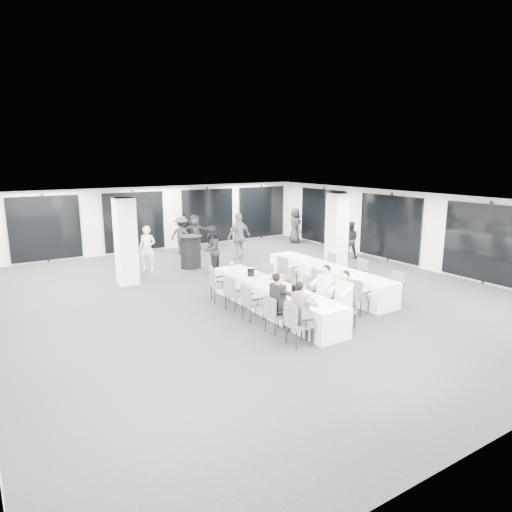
% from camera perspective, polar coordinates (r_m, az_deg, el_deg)
% --- Properties ---
extents(room, '(14.04, 16.04, 2.84)m').
position_cam_1_polar(room, '(14.80, 0.24, 1.92)').
color(room, '#222227').
rests_on(room, ground).
extents(column_left, '(0.60, 0.60, 2.80)m').
position_cam_1_polar(column_left, '(15.17, -15.96, 1.74)').
color(column_left, white).
rests_on(column_left, floor).
extents(column_right, '(0.60, 0.60, 2.80)m').
position_cam_1_polar(column_right, '(16.72, 10.07, 2.97)').
color(column_right, white).
rests_on(column_right, floor).
extents(banquet_table_main, '(0.90, 5.00, 0.75)m').
position_cam_1_polar(banquet_table_main, '(12.16, 2.17, -5.32)').
color(banquet_table_main, silver).
rests_on(banquet_table_main, floor).
extents(banquet_table_side, '(0.90, 5.00, 0.75)m').
position_cam_1_polar(banquet_table_side, '(14.30, 8.91, -2.77)').
color(banquet_table_side, silver).
rests_on(banquet_table_side, floor).
extents(cocktail_table, '(0.87, 0.87, 1.20)m').
position_cam_1_polar(cocktail_table, '(17.08, -8.18, 0.53)').
color(cocktail_table, black).
rests_on(cocktail_table, floor).
extents(chair_main_left_near, '(0.53, 0.58, 0.98)m').
position_cam_1_polar(chair_main_left_near, '(10.05, 5.03, -8.11)').
color(chair_main_left_near, '#52555A').
rests_on(chair_main_left_near, floor).
extents(chair_main_left_second, '(0.47, 0.52, 0.89)m').
position_cam_1_polar(chair_main_left_second, '(10.71, 2.28, -7.04)').
color(chair_main_left_second, '#52555A').
rests_on(chair_main_left_second, floor).
extents(chair_main_left_mid, '(0.48, 0.53, 0.91)m').
position_cam_1_polar(chair_main_left_mid, '(11.54, -0.71, -5.53)').
color(chair_main_left_mid, '#52555A').
rests_on(chair_main_left_mid, floor).
extents(chair_main_left_fourth, '(0.53, 0.57, 0.93)m').
position_cam_1_polar(chair_main_left_fourth, '(12.25, -2.85, -4.44)').
color(chair_main_left_fourth, '#52555A').
rests_on(chair_main_left_fourth, floor).
extents(chair_main_left_far, '(0.61, 0.64, 1.00)m').
position_cam_1_polar(chair_main_left_far, '(13.02, -4.90, -3.26)').
color(chair_main_left_far, '#52555A').
rests_on(chair_main_left_far, floor).
extents(chair_main_right_near, '(0.51, 0.55, 0.90)m').
position_cam_1_polar(chair_main_right_near, '(11.24, 11.17, -6.30)').
color(chair_main_right_near, '#52555A').
rests_on(chair_main_right_near, floor).
extents(chair_main_right_second, '(0.57, 0.61, 0.98)m').
position_cam_1_polar(chair_main_right_second, '(11.71, 8.88, -5.24)').
color(chair_main_right_second, '#52555A').
rests_on(chair_main_right_second, floor).
extents(chair_main_right_mid, '(0.55, 0.58, 0.91)m').
position_cam_1_polar(chair_main_right_mid, '(12.31, 6.35, -4.48)').
color(chair_main_right_mid, '#52555A').
rests_on(chair_main_right_mid, floor).
extents(chair_main_right_fourth, '(0.58, 0.61, 0.96)m').
position_cam_1_polar(chair_main_right_fourth, '(13.09, 3.53, -3.26)').
color(chair_main_right_fourth, '#52555A').
rests_on(chair_main_right_fourth, floor).
extents(chair_main_right_far, '(0.54, 0.57, 0.89)m').
position_cam_1_polar(chair_main_right_far, '(13.87, 1.16, -2.52)').
color(chair_main_right_far, '#52555A').
rests_on(chair_main_right_far, floor).
extents(chair_side_left_near, '(0.58, 0.61, 0.95)m').
position_cam_1_polar(chair_side_left_near, '(12.24, 12.48, -4.68)').
color(chair_side_left_near, '#52555A').
rests_on(chair_side_left_near, floor).
extents(chair_side_left_mid, '(0.50, 0.55, 0.91)m').
position_cam_1_polar(chair_side_left_mid, '(13.28, 8.00, -3.26)').
color(chair_side_left_mid, '#52555A').
rests_on(chair_side_left_mid, floor).
extents(chair_side_left_far, '(0.54, 0.58, 0.97)m').
position_cam_1_polar(chair_side_left_far, '(14.53, 3.73, -1.66)').
color(chair_side_left_far, '#52555A').
rests_on(chair_side_left_far, floor).
extents(chair_side_right_near, '(0.46, 0.51, 0.86)m').
position_cam_1_polar(chair_side_right_near, '(13.54, 16.97, -3.51)').
color(chair_side_right_near, '#52555A').
rests_on(chair_side_right_near, floor).
extents(chair_side_right_mid, '(0.57, 0.61, 0.97)m').
position_cam_1_polar(chair_side_right_mid, '(14.48, 12.66, -1.99)').
color(chair_side_right_mid, '#52555A').
rests_on(chair_side_right_mid, floor).
extents(chair_side_right_far, '(0.54, 0.57, 0.91)m').
position_cam_1_polar(chair_side_right_far, '(15.45, 9.03, -1.07)').
color(chair_side_right_far, '#52555A').
rests_on(chair_side_right_far, floor).
extents(seated_guest_a, '(0.50, 0.38, 1.44)m').
position_cam_1_polar(seated_guest_a, '(10.05, 5.84, -6.58)').
color(seated_guest_a, slate).
rests_on(seated_guest_a, floor).
extents(seated_guest_b, '(0.50, 0.38, 1.44)m').
position_cam_1_polar(seated_guest_b, '(10.70, 2.99, -5.34)').
color(seated_guest_b, black).
rests_on(seated_guest_b, floor).
extents(seated_guest_c, '(0.50, 0.38, 1.44)m').
position_cam_1_polar(seated_guest_c, '(11.04, 10.66, -5.00)').
color(seated_guest_c, white).
rests_on(seated_guest_c, floor).
extents(seated_guest_d, '(0.50, 0.38, 1.44)m').
position_cam_1_polar(seated_guest_d, '(11.52, 8.35, -4.18)').
color(seated_guest_d, white).
rests_on(seated_guest_d, floor).
extents(standing_guest_a, '(0.80, 0.83, 1.78)m').
position_cam_1_polar(standing_guest_a, '(18.89, -7.46, 2.55)').
color(standing_guest_a, black).
rests_on(standing_guest_a, floor).
extents(standing_guest_b, '(1.07, 1.03, 1.92)m').
position_cam_1_polar(standing_guest_b, '(16.15, -5.68, 1.19)').
color(standing_guest_b, black).
rests_on(standing_guest_b, floor).
extents(standing_guest_c, '(1.21, 1.31, 1.84)m').
position_cam_1_polar(standing_guest_c, '(19.49, -9.29, 2.88)').
color(standing_guest_c, black).
rests_on(standing_guest_c, floor).
extents(standing_guest_d, '(1.38, 0.95, 2.15)m').
position_cam_1_polar(standing_guest_d, '(18.15, -2.15, 2.84)').
color(standing_guest_d, slate).
rests_on(standing_guest_d, floor).
extents(standing_guest_e, '(0.71, 1.00, 1.89)m').
position_cam_1_polar(standing_guest_e, '(21.93, 4.89, 4.11)').
color(standing_guest_e, black).
rests_on(standing_guest_e, floor).
extents(standing_guest_f, '(1.75, 1.30, 1.78)m').
position_cam_1_polar(standing_guest_f, '(20.44, -7.67, 3.29)').
color(standing_guest_f, black).
rests_on(standing_guest_f, floor).
extents(standing_guest_g, '(0.87, 0.85, 1.85)m').
position_cam_1_polar(standing_guest_g, '(16.88, -13.43, 1.28)').
color(standing_guest_g, white).
rests_on(standing_guest_g, floor).
extents(standing_guest_h, '(0.94, 0.93, 1.71)m').
position_cam_1_polar(standing_guest_h, '(18.93, 11.64, 2.31)').
color(standing_guest_h, black).
rests_on(standing_guest_h, floor).
extents(ice_bucket_near, '(0.21, 0.21, 0.24)m').
position_cam_1_polar(ice_bucket_near, '(11.23, 4.97, -4.22)').
color(ice_bucket_near, black).
rests_on(ice_bucket_near, banquet_table_main).
extents(ice_bucket_far, '(0.21, 0.21, 0.24)m').
position_cam_1_polar(ice_bucket_far, '(12.91, -0.64, -2.00)').
color(ice_bucket_far, black).
rests_on(ice_bucket_far, banquet_table_main).
extents(water_bottle_a, '(0.08, 0.08, 0.24)m').
position_cam_1_polar(water_bottle_a, '(10.53, 7.06, -5.39)').
color(water_bottle_a, silver).
rests_on(water_bottle_a, banquet_table_main).
extents(water_bottle_b, '(0.07, 0.07, 0.23)m').
position_cam_1_polar(water_bottle_b, '(12.28, 1.80, -2.75)').
color(water_bottle_b, silver).
rests_on(water_bottle_b, banquet_table_main).
extents(water_bottle_c, '(0.08, 0.08, 0.24)m').
position_cam_1_polar(water_bottle_c, '(13.73, -3.08, -1.13)').
color(water_bottle_c, silver).
rests_on(water_bottle_c, banquet_table_main).
extents(plate_a, '(0.22, 0.22, 0.03)m').
position_cam_1_polar(plate_a, '(10.97, 5.28, -5.23)').
color(plate_a, white).
rests_on(plate_a, banquet_table_main).
extents(plate_b, '(0.22, 0.22, 0.03)m').
position_cam_1_polar(plate_b, '(11.02, 7.50, -5.19)').
color(plate_b, white).
rests_on(plate_b, banquet_table_main).
extents(plate_c, '(0.18, 0.18, 0.03)m').
position_cam_1_polar(plate_c, '(11.60, 4.53, -4.23)').
color(plate_c, white).
rests_on(plate_c, banquet_table_main).
extents(wine_glass, '(0.07, 0.07, 0.18)m').
position_cam_1_polar(wine_glass, '(10.42, 9.74, -5.61)').
color(wine_glass, silver).
rests_on(wine_glass, banquet_table_main).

